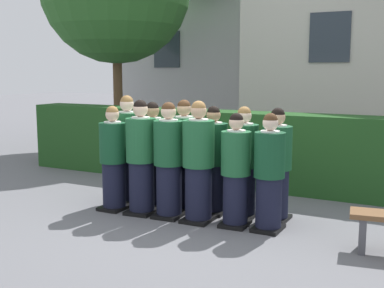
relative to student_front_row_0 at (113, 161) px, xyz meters
name	(u,v)px	position (x,y,z in m)	size (l,w,h in m)	color
ground_plane	(184,219)	(1.19, 0.04, -0.75)	(60.00, 60.00, 0.00)	slate
student_front_row_0	(113,161)	(0.00, 0.00, 0.00)	(0.41, 0.45, 1.58)	black
student_front_row_1	(141,160)	(0.48, 0.02, 0.05)	(0.44, 0.54, 1.68)	black
student_front_row_2	(169,163)	(0.94, 0.05, 0.04)	(0.43, 0.50, 1.66)	black
student_front_row_3	(198,165)	(1.41, 0.05, 0.06)	(0.44, 0.53, 1.69)	black
student_front_row_4	(236,173)	(1.95, 0.09, -0.02)	(0.40, 0.46, 1.54)	black
student_front_row_5	(269,175)	(2.41, 0.12, -0.01)	(0.41, 0.49, 1.56)	black
student_rear_row_0	(128,152)	(-0.07, 0.47, 0.07)	(0.45, 0.50, 1.71)	black
student_rear_row_1	(153,157)	(0.42, 0.45, 0.02)	(0.42, 0.53, 1.63)	black
student_rear_row_2	(184,158)	(0.94, 0.51, 0.05)	(0.43, 0.49, 1.67)	black
student_rear_row_3	(213,163)	(1.42, 0.52, 0.01)	(0.42, 0.50, 1.59)	black
student_rear_row_4	(244,165)	(1.88, 0.54, 0.01)	(0.42, 0.47, 1.60)	black
student_rear_row_5	(277,167)	(2.35, 0.60, 0.01)	(0.41, 0.50, 1.59)	black
hedge	(245,149)	(1.19, 2.36, -0.07)	(9.43, 0.70, 1.36)	#214C1E
school_building_annex	(234,32)	(-1.86, 9.06, 2.55)	(7.14, 3.47, 6.42)	silver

